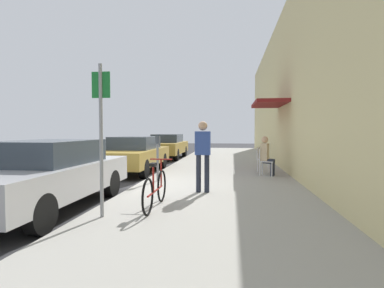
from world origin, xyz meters
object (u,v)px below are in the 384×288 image
object	(u,v)px
seated_patron_0	(267,154)
cafe_chair_1	(262,158)
bicycle_0	(155,189)
pedestrian_standing	(203,151)
parking_meter	(158,155)
cafe_chair_0	(265,160)
parked_car_0	(47,174)
parked_car_2	(167,146)
street_sign	(101,128)
parked_car_1	(134,154)

from	to	relation	value
seated_patron_0	cafe_chair_1	size ratio (longest dim) A/B	1.48
seated_patron_0	cafe_chair_1	xyz separation A→B (m)	(-0.06, 0.93, -0.19)
bicycle_0	pedestrian_standing	bearing A→B (deg)	64.59
pedestrian_standing	seated_patron_0	bearing A→B (deg)	58.71
parking_meter	cafe_chair_0	size ratio (longest dim) A/B	1.52
parked_car_0	parking_meter	distance (m)	3.34
parking_meter	cafe_chair_1	distance (m)	4.09
parked_car_0	bicycle_0	world-z (taller)	parked_car_0
cafe_chair_0	parking_meter	bearing A→B (deg)	-153.78
bicycle_0	cafe_chair_0	size ratio (longest dim) A/B	1.97
parked_car_2	street_sign	distance (m)	12.28
parked_car_1	seated_patron_0	bearing A→B (deg)	-11.38
bicycle_0	seated_patron_0	distance (m)	5.27
parked_car_1	bicycle_0	bearing A→B (deg)	-67.89
parked_car_1	cafe_chair_0	distance (m)	4.87
street_sign	cafe_chair_0	distance (m)	6.31
parking_meter	pedestrian_standing	size ratio (longest dim) A/B	0.78
bicycle_0	parked_car_2	bearing A→B (deg)	101.15
cafe_chair_1	pedestrian_standing	xyz separation A→B (m)	(-1.77, -3.93, 0.50)
parked_car_1	pedestrian_standing	world-z (taller)	pedestrian_standing
bicycle_0	cafe_chair_0	distance (m)	5.25
parked_car_1	pedestrian_standing	xyz separation A→B (m)	(3.01, -3.98, 0.41)
pedestrian_standing	parking_meter	bearing A→B (deg)	135.64
parked_car_0	cafe_chair_1	xyz separation A→B (m)	(4.78, 5.46, -0.10)
parked_car_0	bicycle_0	size ratio (longest dim) A/B	2.57
street_sign	parked_car_0	bearing A→B (deg)	153.47
cafe_chair_0	parked_car_1	bearing A→B (deg)	168.69
parked_car_0	parked_car_1	distance (m)	5.50
parked_car_0	seated_patron_0	distance (m)	6.63
seated_patron_0	parked_car_1	bearing A→B (deg)	168.62
cafe_chair_0	cafe_chair_1	world-z (taller)	same
parked_car_1	seated_patron_0	size ratio (longest dim) A/B	3.41
street_sign	cafe_chair_1	distance (m)	7.09
parked_car_2	bicycle_0	world-z (taller)	parked_car_2
seated_patron_0	pedestrian_standing	xyz separation A→B (m)	(-1.82, -3.00, 0.30)
seated_patron_0	pedestrian_standing	size ratio (longest dim) A/B	0.76
parking_meter	street_sign	size ratio (longest dim) A/B	0.51
parked_car_2	bicycle_0	distance (m)	11.68
parked_car_2	street_sign	world-z (taller)	street_sign
parked_car_0	street_sign	bearing A→B (deg)	-26.53
parked_car_2	parking_meter	xyz separation A→B (m)	(1.55, -8.44, 0.16)
bicycle_0	cafe_chair_1	distance (m)	6.06
cafe_chair_0	parked_car_2	bearing A→B (deg)	124.89
parked_car_2	cafe_chair_0	xyz separation A→B (m)	(4.78, -6.85, -0.10)
bicycle_0	cafe_chair_1	world-z (taller)	bicycle_0
bicycle_0	street_sign	bearing A→B (deg)	-137.63
cafe_chair_0	cafe_chair_1	bearing A→B (deg)	90.00
parked_car_1	bicycle_0	size ratio (longest dim) A/B	2.57
parked_car_2	bicycle_0	size ratio (longest dim) A/B	2.57
parked_car_0	pedestrian_standing	bearing A→B (deg)	26.91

